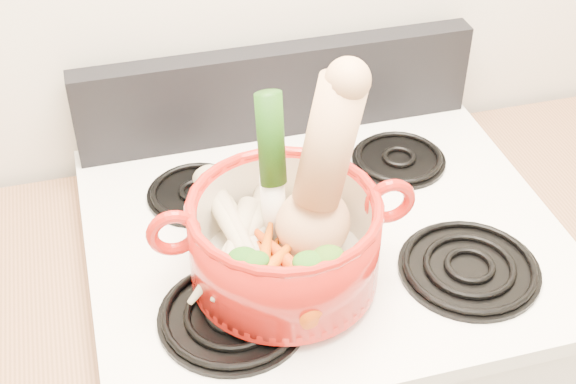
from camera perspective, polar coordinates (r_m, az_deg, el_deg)
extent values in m
cube|color=white|center=(1.36, 2.52, -3.03)|extent=(0.78, 0.67, 0.03)
cube|color=black|center=(1.53, -0.76, 7.18)|extent=(0.76, 0.05, 0.18)
cylinder|color=black|center=(1.20, -3.94, -8.69)|extent=(0.22, 0.22, 0.02)
cylinder|color=black|center=(1.30, 12.77, -5.21)|extent=(0.22, 0.22, 0.02)
cylinder|color=black|center=(1.41, -6.53, -0.01)|extent=(0.17, 0.17, 0.02)
cylinder|color=black|center=(1.50, 7.88, 2.40)|extent=(0.17, 0.17, 0.02)
cylinder|color=#AC160E|center=(1.19, -0.26, -3.51)|extent=(0.30, 0.30, 0.14)
torus|color=#AC160E|center=(1.14, -8.14, -2.89)|extent=(0.08, 0.02, 0.08)
torus|color=#AC160E|center=(1.20, 7.26, -0.65)|extent=(0.08, 0.02, 0.08)
cylinder|color=white|center=(1.17, -1.06, 1.48)|extent=(0.05, 0.08, 0.27)
ellipsoid|color=#D8BE85|center=(1.26, -0.20, -1.70)|extent=(0.10, 0.09, 0.04)
cone|color=beige|center=(1.21, -2.46, -3.73)|extent=(0.14, 0.24, 0.07)
cone|color=beige|center=(1.19, -4.07, -4.04)|extent=(0.19, 0.18, 0.06)
cone|color=beige|center=(1.22, -3.49, -2.38)|extent=(0.10, 0.22, 0.06)
cone|color=beige|center=(1.18, -3.94, -4.03)|extent=(0.13, 0.18, 0.06)
cone|color=beige|center=(1.20, -4.10, -2.39)|extent=(0.08, 0.24, 0.07)
cone|color=beige|center=(1.19, -3.46, -2.87)|extent=(0.08, 0.20, 0.05)
cone|color=#CE400A|center=(1.16, -0.35, -6.38)|extent=(0.07, 0.17, 0.05)
cone|color=#C94A0A|center=(1.17, -1.84, -5.71)|extent=(0.10, 0.13, 0.04)
cone|color=#C04509|center=(1.17, -0.15, -5.00)|extent=(0.10, 0.18, 0.05)
cone|color=#D1580A|center=(1.15, -1.22, -5.40)|extent=(0.13, 0.12, 0.04)
cone|color=#B95009|center=(1.16, -1.73, -4.89)|extent=(0.09, 0.15, 0.04)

